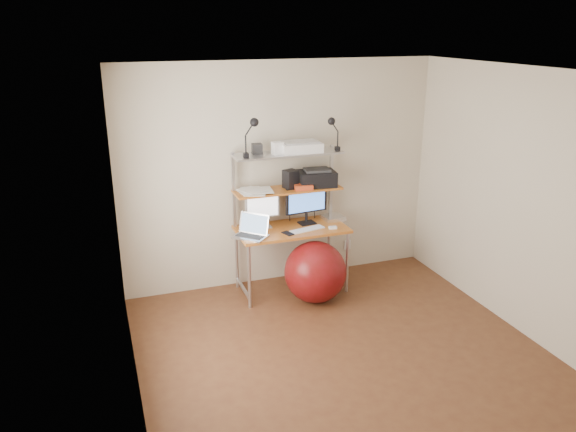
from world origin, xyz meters
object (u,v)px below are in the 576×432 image
(monitor_black, at_px, (307,202))
(exercise_ball, at_px, (315,272))
(monitor_silver, at_px, (262,207))
(laptop, at_px, (252,232))
(printer, at_px, (317,178))

(monitor_black, bearing_deg, exercise_ball, -103.98)
(monitor_silver, xyz_separation_m, monitor_black, (0.50, -0.04, 0.02))
(laptop, xyz_separation_m, printer, (0.81, 0.22, 0.45))
(laptop, xyz_separation_m, exercise_ball, (0.62, -0.24, -0.46))
(monitor_silver, relative_size, printer, 0.97)
(monitor_black, height_order, laptop, monitor_black)
(monitor_silver, xyz_separation_m, laptop, (-0.19, -0.23, -0.17))
(monitor_black, xyz_separation_m, laptop, (-0.68, -0.19, -0.20))
(monitor_silver, bearing_deg, laptop, -127.88)
(monitor_silver, distance_m, laptop, 0.35)
(monitor_black, relative_size, exercise_ball, 0.74)
(monitor_silver, height_order, monitor_black, monitor_black)
(monitor_silver, relative_size, exercise_ball, 0.63)
(monitor_silver, distance_m, monitor_black, 0.50)
(laptop, relative_size, exercise_ball, 0.64)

